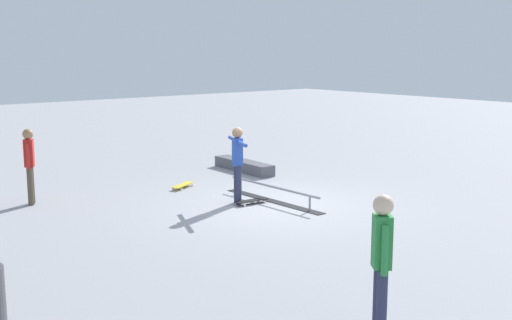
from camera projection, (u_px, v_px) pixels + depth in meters
ground_plane at (271, 205)px, 14.00m from camera, size 60.00×60.00×0.00m
grind_rail at (273, 195)px, 14.32m from camera, size 3.06×0.26×0.36m
skate_ledge at (244, 166)px, 17.90m from camera, size 2.31×0.58×0.30m
skater_main at (237, 160)px, 13.99m from camera, size 1.29×0.61×1.70m
skateboard_main at (252, 201)px, 14.10m from camera, size 0.30×0.81×0.09m
bystander_red_shirt at (29, 162)px, 13.92m from camera, size 0.37×0.28×1.67m
bystander_green_shirt at (381, 259)px, 7.36m from camera, size 0.36×0.31×1.74m
loose_skateboard_yellow at (183, 185)px, 15.72m from camera, size 0.54×0.80×0.09m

